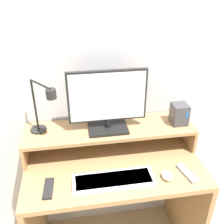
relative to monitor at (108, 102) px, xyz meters
The scene contains 10 objects.
wall_back 0.23m from the monitor, 85.89° to the left, with size 6.00×0.05×2.50m.
desk 0.60m from the monitor, 84.38° to the right, with size 1.03×0.57×0.78m.
monitor_shelf 0.21m from the monitor, 44.06° to the left, with size 1.03×0.27×0.16m.
monitor is the anchor object (origin of this frame).
desk_lamp 0.36m from the monitor, behind, with size 0.18×0.22×0.33m.
router_dock 0.46m from the monitor, ahead, with size 0.09×0.10×0.13m.
keyboard 0.43m from the monitor, 92.55° to the right, with size 0.44×0.14×0.02m.
mouse 0.52m from the monitor, 47.48° to the right, with size 0.06×0.08×0.03m.
remote_control 0.56m from the monitor, 141.17° to the right, with size 0.06×0.15×0.02m.
remote_secondary 0.60m from the monitor, 36.37° to the right, with size 0.07×0.16×0.02m.
Camera 1 is at (-0.21, -0.90, 1.78)m, focal length 42.00 mm.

